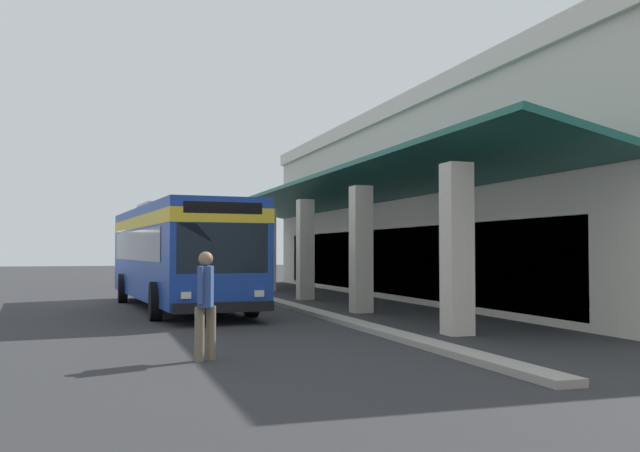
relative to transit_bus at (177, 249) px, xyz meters
The scene contains 6 objects.
ground 7.45m from the transit_bus, 121.25° to the left, with size 120.00×120.00×0.00m, color #2D2D30.
curb_strip 4.61m from the transit_bus, 125.48° to the left, with size 33.90×0.50×0.12m, color #9E998E.
plaza_building 13.43m from the transit_bus, 100.67° to the left, with size 28.55×14.00×7.28m.
transit_bus is the anchor object (origin of this frame).
pedestrian 10.72m from the transit_bus, ahead, with size 0.66×0.37×1.78m.
potted_palm 11.73m from the transit_bus, 154.51° to the left, with size 1.81×1.81×2.37m.
Camera 1 is at (25.91, -0.63, 1.80)m, focal length 39.32 mm.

